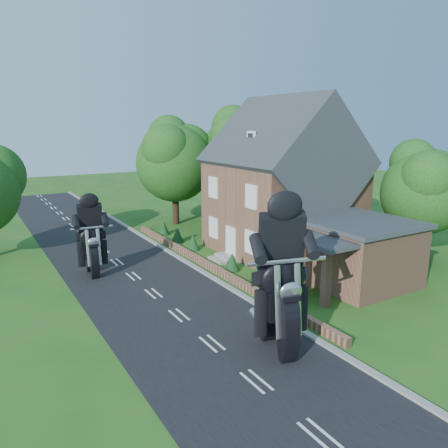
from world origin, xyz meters
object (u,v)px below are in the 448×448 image
annex (352,250)px  motorcycle_follow (93,263)px  motorcycle_lead (279,329)px  garden_wall (209,265)px  house (283,186)px

annex → motorcycle_follow: bearing=145.2°
motorcycle_follow → motorcycle_lead: bearing=112.0°
garden_wall → annex: annex is taller
motorcycle_follow → annex: bearing=150.1°
motorcycle_lead → garden_wall: bearing=-89.3°
garden_wall → annex: (5.57, -5.80, 1.57)m
garden_wall → annex: 8.19m
annex → motorcycle_follow: size_ratio=4.65×
motorcycle_lead → motorcycle_follow: bearing=-58.3°
garden_wall → motorcycle_lead: bearing=-104.0°
garden_wall → house: bearing=9.2°
annex → motorcycle_lead: annex is taller
house → annex: house is taller
motorcycle_lead → motorcycle_follow: size_ratio=1.30×
motorcycle_lead → house: bearing=-114.0°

